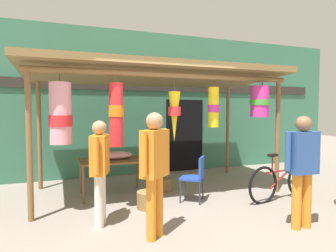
{
  "coord_description": "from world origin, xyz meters",
  "views": [
    {
      "loc": [
        -1.71,
        -4.8,
        1.7
      ],
      "look_at": [
        0.28,
        0.64,
        1.38
      ],
      "focal_mm": 30.48,
      "sensor_mm": 36.0,
      "label": 1
    }
  ],
  "objects_px": {
    "folding_chair": "(196,175)",
    "customer_foreground": "(303,163)",
    "parked_bicycle": "(282,181)",
    "flower_heap_on_table": "(116,155)",
    "display_table": "(113,163)",
    "vendor_in_orange": "(155,164)",
    "wicker_basket_by_table": "(149,200)",
    "shopper_by_bananas": "(100,164)",
    "wicker_basket_spare": "(164,185)"
  },
  "relations": [
    {
      "from": "folding_chair",
      "to": "customer_foreground",
      "type": "xyz_separation_m",
      "value": [
        0.9,
        -1.62,
        0.45
      ]
    },
    {
      "from": "parked_bicycle",
      "to": "flower_heap_on_table",
      "type": "bearing_deg",
      "value": 154.48
    },
    {
      "from": "display_table",
      "to": "parked_bicycle",
      "type": "distance_m",
      "value": 3.32
    },
    {
      "from": "display_table",
      "to": "parked_bicycle",
      "type": "bearing_deg",
      "value": -24.33
    },
    {
      "from": "flower_heap_on_table",
      "to": "vendor_in_orange",
      "type": "xyz_separation_m",
      "value": [
        0.14,
        -2.16,
        0.19
      ]
    },
    {
      "from": "folding_chair",
      "to": "wicker_basket_by_table",
      "type": "relative_size",
      "value": 2.04
    },
    {
      "from": "shopper_by_bananas",
      "to": "wicker_basket_by_table",
      "type": "bearing_deg",
      "value": 28.45
    },
    {
      "from": "flower_heap_on_table",
      "to": "parked_bicycle",
      "type": "distance_m",
      "value": 3.28
    },
    {
      "from": "wicker_basket_spare",
      "to": "shopper_by_bananas",
      "type": "height_order",
      "value": "shopper_by_bananas"
    },
    {
      "from": "display_table",
      "to": "vendor_in_orange",
      "type": "xyz_separation_m",
      "value": [
        0.22,
        -2.12,
        0.34
      ]
    },
    {
      "from": "flower_heap_on_table",
      "to": "shopper_by_bananas",
      "type": "bearing_deg",
      "value": -108.35
    },
    {
      "from": "parked_bicycle",
      "to": "vendor_in_orange",
      "type": "bearing_deg",
      "value": -164.89
    },
    {
      "from": "display_table",
      "to": "wicker_basket_spare",
      "type": "relative_size",
      "value": 3.29
    },
    {
      "from": "wicker_basket_by_table",
      "to": "parked_bicycle",
      "type": "xyz_separation_m",
      "value": [
        2.55,
        -0.4,
        0.2
      ]
    },
    {
      "from": "wicker_basket_by_table",
      "to": "customer_foreground",
      "type": "height_order",
      "value": "customer_foreground"
    },
    {
      "from": "folding_chair",
      "to": "wicker_basket_by_table",
      "type": "xyz_separation_m",
      "value": [
        -0.93,
        -0.03,
        -0.36
      ]
    },
    {
      "from": "flower_heap_on_table",
      "to": "customer_foreground",
      "type": "distance_m",
      "value": 3.41
    },
    {
      "from": "display_table",
      "to": "customer_foreground",
      "type": "xyz_separation_m",
      "value": [
        2.29,
        -2.55,
        0.3
      ]
    },
    {
      "from": "display_table",
      "to": "vendor_in_orange",
      "type": "relative_size",
      "value": 0.76
    },
    {
      "from": "folding_chair",
      "to": "customer_foreground",
      "type": "height_order",
      "value": "customer_foreground"
    },
    {
      "from": "display_table",
      "to": "folding_chair",
      "type": "xyz_separation_m",
      "value": [
        1.39,
        -0.93,
        -0.15
      ]
    },
    {
      "from": "folding_chair",
      "to": "shopper_by_bananas",
      "type": "distance_m",
      "value": 1.92
    },
    {
      "from": "folding_chair",
      "to": "flower_heap_on_table",
      "type": "bearing_deg",
      "value": 143.67
    },
    {
      "from": "flower_heap_on_table",
      "to": "folding_chair",
      "type": "relative_size",
      "value": 0.8
    },
    {
      "from": "parked_bicycle",
      "to": "customer_foreground",
      "type": "xyz_separation_m",
      "value": [
        -0.72,
        -1.19,
        0.61
      ]
    },
    {
      "from": "flower_heap_on_table",
      "to": "wicker_basket_by_table",
      "type": "distance_m",
      "value": 1.26
    },
    {
      "from": "wicker_basket_by_table",
      "to": "shopper_by_bananas",
      "type": "relative_size",
      "value": 0.27
    },
    {
      "from": "display_table",
      "to": "customer_foreground",
      "type": "bearing_deg",
      "value": -48.09
    },
    {
      "from": "customer_foreground",
      "to": "display_table",
      "type": "bearing_deg",
      "value": 131.91
    },
    {
      "from": "flower_heap_on_table",
      "to": "customer_foreground",
      "type": "xyz_separation_m",
      "value": [
        2.21,
        -2.59,
        0.15
      ]
    },
    {
      "from": "vendor_in_orange",
      "to": "customer_foreground",
      "type": "height_order",
      "value": "vendor_in_orange"
    },
    {
      "from": "wicker_basket_spare",
      "to": "shopper_by_bananas",
      "type": "relative_size",
      "value": 0.25
    },
    {
      "from": "flower_heap_on_table",
      "to": "parked_bicycle",
      "type": "height_order",
      "value": "parked_bicycle"
    },
    {
      "from": "display_table",
      "to": "folding_chair",
      "type": "bearing_deg",
      "value": -33.7
    },
    {
      "from": "customer_foreground",
      "to": "wicker_basket_by_table",
      "type": "bearing_deg",
      "value": 138.94
    },
    {
      "from": "customer_foreground",
      "to": "wicker_basket_spare",
      "type": "bearing_deg",
      "value": 115.71
    },
    {
      "from": "folding_chair",
      "to": "shopper_by_bananas",
      "type": "relative_size",
      "value": 0.54
    },
    {
      "from": "wicker_basket_spare",
      "to": "parked_bicycle",
      "type": "bearing_deg",
      "value": -34.56
    },
    {
      "from": "wicker_basket_by_table",
      "to": "wicker_basket_spare",
      "type": "height_order",
      "value": "wicker_basket_by_table"
    },
    {
      "from": "wicker_basket_spare",
      "to": "display_table",
      "type": "bearing_deg",
      "value": 178.55
    },
    {
      "from": "customer_foreground",
      "to": "shopper_by_bananas",
      "type": "relative_size",
      "value": 1.04
    },
    {
      "from": "wicker_basket_spare",
      "to": "customer_foreground",
      "type": "relative_size",
      "value": 0.24
    },
    {
      "from": "display_table",
      "to": "customer_foreground",
      "type": "relative_size",
      "value": 0.79
    },
    {
      "from": "shopper_by_bananas",
      "to": "display_table",
      "type": "bearing_deg",
      "value": 73.92
    },
    {
      "from": "flower_heap_on_table",
      "to": "shopper_by_bananas",
      "type": "relative_size",
      "value": 0.43
    },
    {
      "from": "wicker_basket_by_table",
      "to": "parked_bicycle",
      "type": "relative_size",
      "value": 0.24
    },
    {
      "from": "wicker_basket_by_table",
      "to": "folding_chair",
      "type": "bearing_deg",
      "value": 2.06
    },
    {
      "from": "wicker_basket_by_table",
      "to": "wicker_basket_spare",
      "type": "relative_size",
      "value": 1.06
    },
    {
      "from": "parked_bicycle",
      "to": "customer_foreground",
      "type": "distance_m",
      "value": 1.52
    },
    {
      "from": "vendor_in_orange",
      "to": "customer_foreground",
      "type": "bearing_deg",
      "value": -11.77
    }
  ]
}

